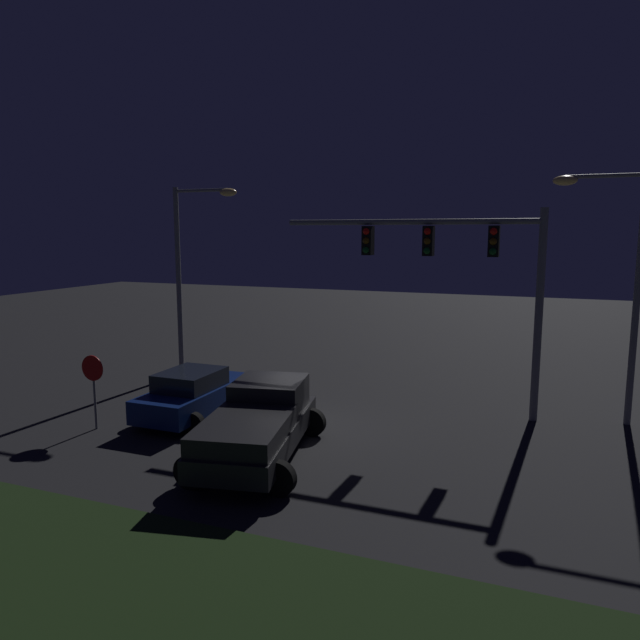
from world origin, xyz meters
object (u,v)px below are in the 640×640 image
object	(u,v)px
stop_sign	(93,378)
street_lamp_left	(191,257)
pickup_truck	(260,420)
street_lamp_right	(619,265)
traffic_signal_gantry	(458,260)
car_sedan	(194,393)

from	to	relation	value
stop_sign	street_lamp_left	bearing A→B (deg)	98.01
pickup_truck	street_lamp_right	xyz separation A→B (m)	(8.66, 6.36, 3.81)
street_lamp_left	traffic_signal_gantry	bearing A→B (deg)	-5.83
pickup_truck	street_lamp_right	world-z (taller)	street_lamp_right
traffic_signal_gantry	pickup_truck	bearing A→B (deg)	-125.53
street_lamp_left	stop_sign	xyz separation A→B (m)	(0.93, -6.64, -3.24)
car_sedan	street_lamp_right	xyz separation A→B (m)	(12.14, 4.08, 4.07)
car_sedan	traffic_signal_gantry	world-z (taller)	traffic_signal_gantry
car_sedan	stop_sign	size ratio (longest dim) A/B	1.98
traffic_signal_gantry	street_lamp_right	world-z (taller)	street_lamp_right
car_sedan	stop_sign	bearing A→B (deg)	136.18
traffic_signal_gantry	street_lamp_right	size ratio (longest dim) A/B	1.10
street_lamp_left	stop_sign	bearing A→B (deg)	-81.99
car_sedan	street_lamp_right	bearing A→B (deg)	-71.22
car_sedan	street_lamp_right	world-z (taller)	street_lamp_right
traffic_signal_gantry	stop_sign	xyz separation A→B (m)	(-9.61, -5.56, -3.34)
car_sedan	street_lamp_left	size ratio (longest dim) A/B	0.59
stop_sign	street_lamp_right	bearing A→B (deg)	23.59
pickup_truck	car_sedan	bearing A→B (deg)	45.52
street_lamp_left	street_lamp_right	xyz separation A→B (m)	(15.12, -0.44, 0.00)
traffic_signal_gantry	street_lamp_left	size ratio (longest dim) A/B	1.11
traffic_signal_gantry	stop_sign	world-z (taller)	traffic_signal_gantry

